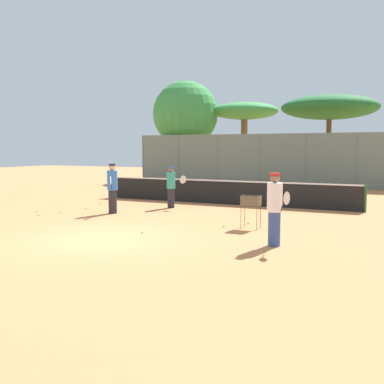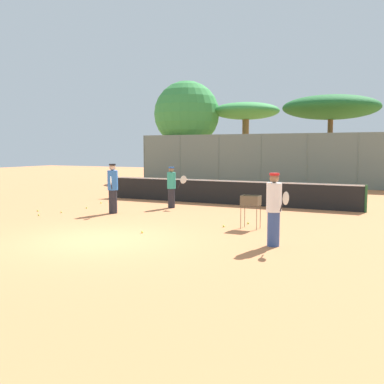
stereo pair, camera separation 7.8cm
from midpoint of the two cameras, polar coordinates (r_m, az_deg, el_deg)
name	(u,v)px [view 2 (the right image)]	position (r m, az deg, el deg)	size (l,w,h in m)	color
ground_plane	(100,240)	(12.46, -11.42, -6.00)	(80.00, 80.00, 0.00)	#D37F4C
tennis_net	(223,192)	(19.96, 4.06, 0.05)	(12.01, 0.10, 1.07)	#26592D
back_fence	(283,160)	(29.64, 11.60, 3.99)	(21.26, 0.08, 3.43)	slate
tree_0	(331,108)	(31.80, 17.29, 10.17)	(6.37, 6.37, 5.98)	brown
tree_1	(187,114)	(34.97, -0.60, 9.86)	(5.01, 5.01, 7.61)	brown
tree_2	(246,112)	(34.97, 6.91, 10.01)	(5.11, 5.11, 5.94)	brown
player_white_outfit	(113,188)	(17.30, -9.91, 0.53)	(0.59, 0.86, 1.89)	#26262D
player_red_cap	(172,187)	(18.65, -2.48, 0.69)	(0.91, 0.35, 1.71)	#26262D
player_yellow_shirt	(274,208)	(11.50, 10.56, -2.07)	(0.74, 0.73, 1.86)	#334C8C
ball_cart	(251,203)	(13.92, 7.63, -1.43)	(0.56, 0.41, 1.03)	brown
tennis_ball_0	(39,215)	(17.44, -18.76, -2.77)	(0.07, 0.07, 0.07)	#D1E54C
tennis_ball_1	(38,211)	(18.65, -18.89, -2.25)	(0.07, 0.07, 0.07)	#D1E54C
tennis_ball_2	(101,203)	(20.59, -11.38, -1.35)	(0.07, 0.07, 0.07)	#D1E54C
tennis_ball_3	(169,205)	(19.38, -2.87, -1.67)	(0.07, 0.07, 0.07)	#D1E54C
tennis_ball_4	(61,212)	(17.96, -16.14, -2.46)	(0.07, 0.07, 0.07)	#D1E54C
tennis_ball_5	(224,226)	(14.21, 4.20, -4.34)	(0.07, 0.07, 0.07)	#D1E54C
tennis_ball_6	(248,223)	(14.84, 7.29, -3.95)	(0.07, 0.07, 0.07)	#D1E54C
tennis_ball_7	(87,208)	(18.96, -13.13, -1.98)	(0.07, 0.07, 0.07)	#D1E54C
tennis_ball_8	(142,232)	(13.26, -6.19, -5.08)	(0.07, 0.07, 0.07)	#D1E54C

